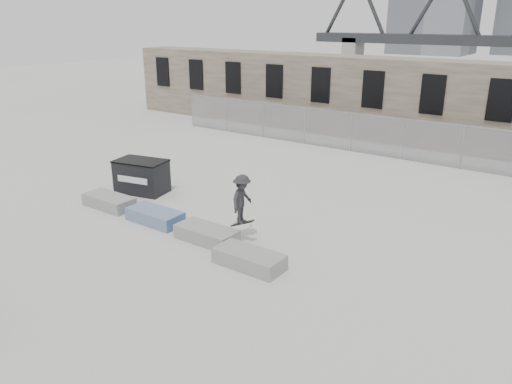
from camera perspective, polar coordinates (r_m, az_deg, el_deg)
ground at (r=16.61m, az=-8.33°, el=-4.22°), size 120.00×120.00×0.00m
stone_wall at (r=29.45m, az=14.11°, el=10.31°), size 36.00×2.58×4.50m
chainlink_fence at (r=26.28m, az=10.79°, el=6.81°), size 22.06×0.06×2.02m
planter_far_left at (r=18.97m, az=-16.44°, el=-0.99°), size 2.00×0.90×0.45m
planter_center_left at (r=17.21m, az=-11.45°, el=-2.67°), size 2.00×0.90×0.45m
planter_center_right at (r=15.58m, az=-5.65°, el=-4.76°), size 2.00×0.90×0.45m
planter_offset at (r=13.99m, az=-0.79°, el=-7.59°), size 2.00×0.90×0.45m
dumpster at (r=20.18m, az=-12.94°, el=1.78°), size 2.20×1.61×1.31m
skateboarder at (r=15.04m, az=-1.60°, el=-0.82°), size 0.78×1.06×1.71m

